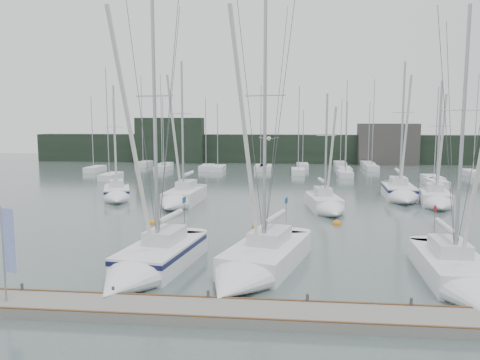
% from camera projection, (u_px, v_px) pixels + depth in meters
% --- Properties ---
extents(ground, '(160.00, 160.00, 0.00)m').
position_uv_depth(ground, '(263.00, 276.00, 22.84)').
color(ground, '#4D5D5A').
rests_on(ground, ground).
extents(dock, '(24.00, 2.00, 0.40)m').
position_uv_depth(dock, '(256.00, 314.00, 17.89)').
color(dock, slate).
rests_on(dock, ground).
extents(far_treeline, '(90.00, 4.00, 5.00)m').
position_uv_depth(far_treeline, '(282.00, 149.00, 83.69)').
color(far_treeline, black).
rests_on(far_treeline, ground).
extents(far_building_left, '(12.00, 3.00, 8.00)m').
position_uv_depth(far_building_left, '(170.00, 140.00, 83.59)').
color(far_building_left, black).
rests_on(far_building_left, ground).
extents(far_building_right, '(10.00, 3.00, 7.00)m').
position_uv_depth(far_building_right, '(388.00, 144.00, 79.75)').
color(far_building_right, '#403E3B').
rests_on(far_building_right, ground).
extents(mast_forest, '(55.06, 27.18, 14.71)m').
position_uv_depth(mast_forest, '(277.00, 169.00, 68.55)').
color(mast_forest, silver).
rests_on(mast_forest, ground).
extents(sailboat_near_left, '(4.16, 9.42, 14.77)m').
position_uv_depth(sailboat_near_left, '(147.00, 264.00, 22.75)').
color(sailboat_near_left, silver).
rests_on(sailboat_near_left, ground).
extents(sailboat_near_center, '(5.56, 10.09, 14.94)m').
position_uv_depth(sailboat_near_center, '(253.00, 267.00, 22.54)').
color(sailboat_near_center, silver).
rests_on(sailboat_near_center, ground).
extents(sailboat_near_right, '(3.15, 9.68, 13.60)m').
position_uv_depth(sailboat_near_right, '(464.00, 281.00, 20.63)').
color(sailboat_near_right, silver).
rests_on(sailboat_near_right, ground).
extents(sailboat_mid_a, '(4.54, 7.14, 11.54)m').
position_uv_depth(sailboat_mid_a, '(117.00, 195.00, 44.28)').
color(sailboat_mid_a, silver).
rests_on(sailboat_mid_a, ground).
extents(sailboat_mid_b, '(3.20, 8.92, 13.56)m').
position_uv_depth(sailboat_mid_b, '(180.00, 199.00, 41.47)').
color(sailboat_mid_b, silver).
rests_on(sailboat_mid_b, ground).
extents(sailboat_mid_c, '(3.28, 7.30, 10.46)m').
position_uv_depth(sailboat_mid_c, '(327.00, 206.00, 38.51)').
color(sailboat_mid_c, silver).
rests_on(sailboat_mid_c, ground).
extents(sailboat_mid_d, '(3.38, 8.14, 13.90)m').
position_uv_depth(sailboat_mid_d, '(401.00, 194.00, 44.25)').
color(sailboat_mid_d, silver).
rests_on(sailboat_mid_d, ground).
extents(sailboat_mid_e, '(3.62, 7.20, 11.76)m').
position_uv_depth(sailboat_mid_e, '(437.00, 201.00, 40.91)').
color(sailboat_mid_e, silver).
rests_on(sailboat_mid_e, ground).
extents(buoy_a, '(0.54, 0.54, 0.54)m').
position_uv_depth(buoy_a, '(255.00, 227.00, 33.29)').
color(buoy_a, orange).
rests_on(buoy_a, ground).
extents(buoy_b, '(0.67, 0.67, 0.67)m').
position_uv_depth(buoy_b, '(337.00, 224.00, 34.18)').
color(buoy_b, orange).
rests_on(buoy_b, ground).
extents(buoy_c, '(0.56, 0.56, 0.56)m').
position_uv_depth(buoy_c, '(153.00, 224.00, 34.41)').
color(buoy_c, orange).
rests_on(buoy_c, ground).
extents(dock_banner, '(0.59, 0.08, 3.86)m').
position_uv_depth(dock_banner, '(7.00, 246.00, 18.29)').
color(dock_banner, '#9A9CA1').
rests_on(dock_banner, dock).
extents(seagull, '(1.04, 0.48, 0.21)m').
position_uv_depth(seagull, '(269.00, 138.00, 23.72)').
color(seagull, silver).
rests_on(seagull, ground).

